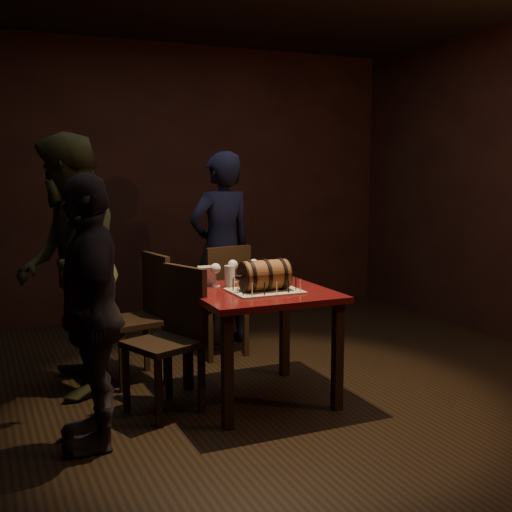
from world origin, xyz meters
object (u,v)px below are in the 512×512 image
object	(u,v)px
wine_glass_mid	(233,266)
person_back	(221,249)
barrel_cake	(265,275)
pint_of_ale	(230,277)
pub_table	(259,306)
person_left_rear	(68,266)
wine_glass_left	(215,270)
wine_glass_right	(254,265)
person_left_front	(90,312)
chair_left_rear	(144,310)
chair_back	(222,295)
chair_left_front	(173,331)

from	to	relation	value
wine_glass_mid	person_back	bearing A→B (deg)	73.35
barrel_cake	pint_of_ale	world-z (taller)	barrel_cake
wine_glass_mid	pint_of_ale	size ratio (longest dim) A/B	1.07
pub_table	wine_glass_mid	world-z (taller)	wine_glass_mid
person_left_rear	pub_table	bearing A→B (deg)	66.57
barrel_cake	wine_glass_left	world-z (taller)	barrel_cake
barrel_cake	wine_glass_right	bearing A→B (deg)	76.60
barrel_cake	person_left_front	bearing A→B (deg)	-169.99
wine_glass_mid	wine_glass_right	world-z (taller)	same
pint_of_ale	person_left_rear	size ratio (longest dim) A/B	0.08
barrel_cake	person_left_rear	distance (m)	1.35
barrel_cake	person_left_front	xyz separation A→B (m)	(-1.16, -0.20, -0.09)
pint_of_ale	chair_left_rear	size ratio (longest dim) A/B	0.16
wine_glass_left	pint_of_ale	xyz separation A→B (m)	(0.08, -0.07, -0.05)
wine_glass_left	person_left_rear	bearing A→B (deg)	156.11
wine_glass_mid	person_left_rear	world-z (taller)	person_left_rear
pub_table	wine_glass_right	world-z (taller)	wine_glass_right
chair_left_rear	chair_back	bearing A→B (deg)	21.87
person_back	person_left_rear	size ratio (longest dim) A/B	0.95
wine_glass_right	person_left_rear	world-z (taller)	person_left_rear
pint_of_ale	chair_left_front	size ratio (longest dim) A/B	0.16
barrel_cake	wine_glass_left	distance (m)	0.38
wine_glass_right	person_left_rear	xyz separation A→B (m)	(-1.24, 0.33, 0.03)
barrel_cake	wine_glass_right	xyz separation A→B (m)	(0.09, 0.38, 0.01)
chair_back	chair_left_rear	world-z (taller)	same
pub_table	barrel_cake	world-z (taller)	barrel_cake
wine_glass_left	chair_back	distance (m)	0.91
pub_table	person_back	bearing A→B (deg)	79.24
pint_of_ale	person_left_front	xyz separation A→B (m)	(-1.00, -0.44, -0.06)
pub_table	chair_left_rear	world-z (taller)	chair_left_rear
pint_of_ale	barrel_cake	bearing A→B (deg)	-57.22
pint_of_ale	person_back	bearing A→B (deg)	71.64
wine_glass_left	wine_glass_right	world-z (taller)	same
wine_glass_left	chair_left_rear	size ratio (longest dim) A/B	0.17
wine_glass_left	chair_back	world-z (taller)	chair_back
wine_glass_left	wine_glass_right	xyz separation A→B (m)	(0.32, 0.08, 0.00)
chair_left_rear	chair_left_front	bearing A→B (deg)	-88.16
barrel_cake	chair_left_front	world-z (taller)	barrel_cake
chair_left_rear	person_left_rear	size ratio (longest dim) A/B	0.52
wine_glass_left	chair_left_front	xyz separation A→B (m)	(-0.36, -0.18, -0.35)
pint_of_ale	person_left_front	size ratio (longest dim) A/B	0.10
chair_back	wine_glass_mid	bearing A→B (deg)	-104.71
wine_glass_right	pint_of_ale	bearing A→B (deg)	-148.84
barrel_cake	person_left_front	world-z (taller)	person_left_front
barrel_cake	wine_glass_left	xyz separation A→B (m)	(-0.23, 0.30, 0.01)
pub_table	barrel_cake	size ratio (longest dim) A/B	2.47
pub_table	wine_glass_right	xyz separation A→B (m)	(0.10, 0.32, 0.23)
wine_glass_mid	wine_glass_left	bearing A→B (deg)	-148.41
person_left_rear	person_back	bearing A→B (deg)	124.51
pub_table	barrel_cake	bearing A→B (deg)	-81.49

